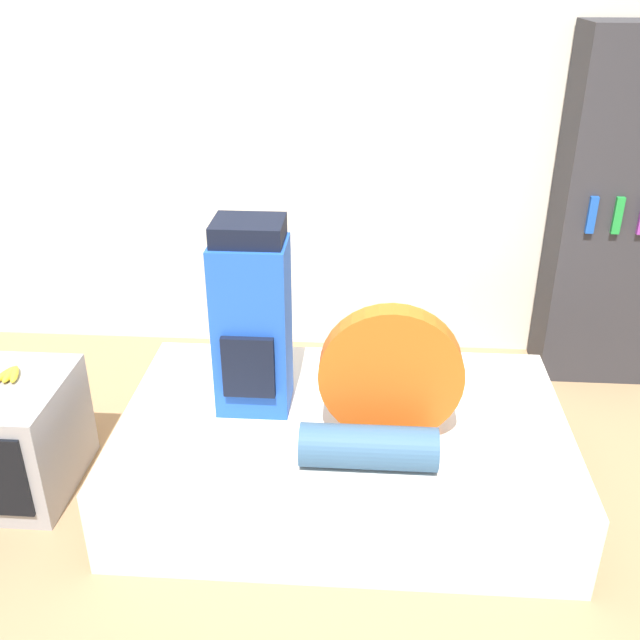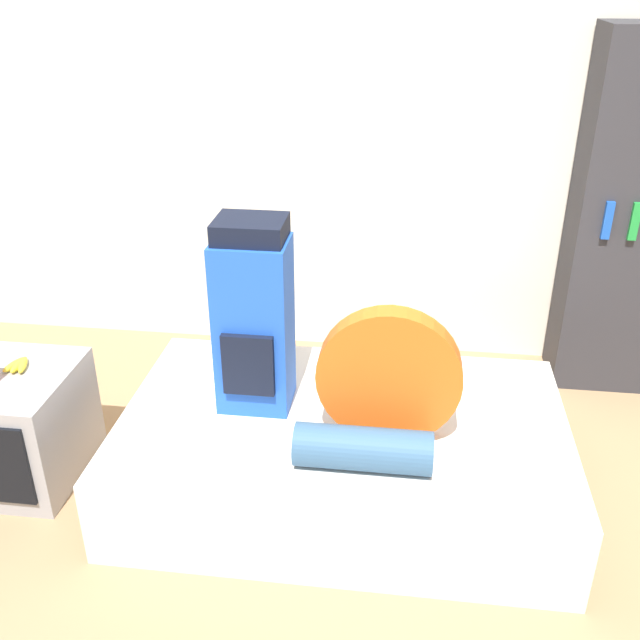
# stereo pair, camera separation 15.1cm
# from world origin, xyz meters

# --- Properties ---
(ground_plane) EXTENTS (16.00, 16.00, 0.00)m
(ground_plane) POSITION_xyz_m (0.00, 0.00, 0.00)
(ground_plane) COLOR #997551
(wall_back) EXTENTS (8.00, 0.05, 2.60)m
(wall_back) POSITION_xyz_m (0.00, 2.08, 1.30)
(wall_back) COLOR silver
(wall_back) RESTS_ON ground_plane
(bed) EXTENTS (1.88, 1.17, 0.38)m
(bed) POSITION_xyz_m (0.05, 0.73, 0.19)
(bed) COLOR silver
(bed) RESTS_ON ground_plane
(backpack) EXTENTS (0.30, 0.28, 0.83)m
(backpack) POSITION_xyz_m (-0.34, 0.80, 0.78)
(backpack) COLOR blue
(backpack) RESTS_ON bed
(tent_bag) EXTENTS (0.57, 0.10, 0.57)m
(tent_bag) POSITION_xyz_m (0.23, 0.61, 0.66)
(tent_bag) COLOR #E05B19
(tent_bag) RESTS_ON bed
(sleeping_roll) EXTENTS (0.52, 0.17, 0.17)m
(sleeping_roll) POSITION_xyz_m (0.15, 0.40, 0.46)
(sleeping_roll) COLOR #33567A
(sleeping_roll) RESTS_ON bed
(television) EXTENTS (0.53, 0.59, 0.52)m
(television) POSITION_xyz_m (-1.40, 0.64, 0.26)
(television) COLOR #939399
(television) RESTS_ON ground_plane
(banana_bunch) EXTENTS (0.11, 0.14, 0.03)m
(banana_bunch) POSITION_xyz_m (-1.37, 0.71, 0.53)
(banana_bunch) COLOR yellow
(banana_bunch) RESTS_ON television
(bookshelf) EXTENTS (0.63, 0.37, 1.86)m
(bookshelf) POSITION_xyz_m (1.42, 1.87, 0.93)
(bookshelf) COLOR #2D2D33
(bookshelf) RESTS_ON ground_plane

